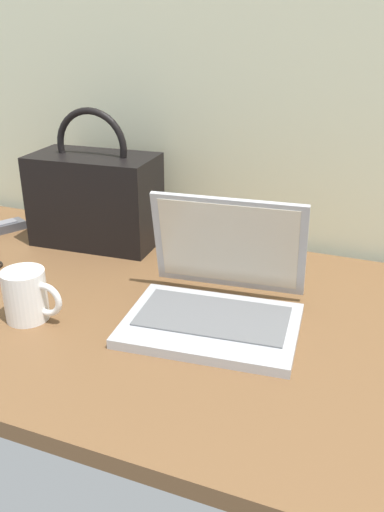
# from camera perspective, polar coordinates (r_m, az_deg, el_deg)

# --- Properties ---
(desk) EXTENTS (1.60, 0.76, 0.03)m
(desk) POSITION_cam_1_polar(r_m,az_deg,el_deg) (1.06, -2.69, -6.23)
(desk) COLOR brown
(desk) RESTS_ON ground
(laptop) EXTENTS (0.33, 0.30, 0.21)m
(laptop) POSITION_cam_1_polar(r_m,az_deg,el_deg) (1.00, 2.68, -4.21)
(laptop) COLOR #B2B5BA
(laptop) RESTS_ON desk
(coffee_mug) EXTENTS (0.12, 0.08, 0.10)m
(coffee_mug) POSITION_cam_1_polar(r_m,az_deg,el_deg) (1.04, -17.04, -3.94)
(coffee_mug) COLOR white
(coffee_mug) RESTS_ON desk
(handbag) EXTENTS (0.31, 0.18, 0.33)m
(handbag) POSITION_cam_1_polar(r_m,az_deg,el_deg) (1.34, -10.17, 6.12)
(handbag) COLOR black
(handbag) RESTS_ON desk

